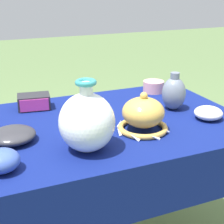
{
  "coord_description": "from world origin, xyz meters",
  "views": [
    {
      "loc": [
        -0.49,
        -1.24,
        1.27
      ],
      "look_at": [
        -0.03,
        -0.14,
        0.81
      ],
      "focal_mm": 55.0,
      "sensor_mm": 36.0,
      "label": 1
    }
  ],
  "objects_px": {
    "bowl_shallow_cobalt": "(2,161)",
    "bowl_shallow_ivory": "(208,113)",
    "bowl_shallow_charcoal": "(13,135)",
    "vase_dome_bell": "(143,116)",
    "mosaic_tile_box": "(34,102)",
    "vase_tall_bulbous": "(87,122)",
    "jar_round_slate": "(174,93)",
    "pot_squat_rose": "(153,86)"
  },
  "relations": [
    {
      "from": "mosaic_tile_box",
      "to": "vase_dome_bell",
      "type": "bearing_deg",
      "value": -41.75
    },
    {
      "from": "bowl_shallow_charcoal",
      "to": "bowl_shallow_cobalt",
      "type": "distance_m",
      "value": 0.21
    },
    {
      "from": "jar_round_slate",
      "to": "bowl_shallow_charcoal",
      "type": "bearing_deg",
      "value": -174.75
    },
    {
      "from": "vase_tall_bulbous",
      "to": "mosaic_tile_box",
      "type": "xyz_separation_m",
      "value": [
        -0.09,
        0.49,
        -0.07
      ]
    },
    {
      "from": "pot_squat_rose",
      "to": "vase_dome_bell",
      "type": "bearing_deg",
      "value": -123.85
    },
    {
      "from": "bowl_shallow_cobalt",
      "to": "jar_round_slate",
      "type": "bearing_deg",
      "value": 18.86
    },
    {
      "from": "vase_tall_bulbous",
      "to": "vase_dome_bell",
      "type": "distance_m",
      "value": 0.27
    },
    {
      "from": "bowl_shallow_charcoal",
      "to": "bowl_shallow_cobalt",
      "type": "relative_size",
      "value": 1.46
    },
    {
      "from": "bowl_shallow_cobalt",
      "to": "bowl_shallow_ivory",
      "type": "bearing_deg",
      "value": 7.04
    },
    {
      "from": "bowl_shallow_cobalt",
      "to": "vase_tall_bulbous",
      "type": "bearing_deg",
      "value": 6.81
    },
    {
      "from": "vase_dome_bell",
      "to": "bowl_shallow_ivory",
      "type": "height_order",
      "value": "vase_dome_bell"
    },
    {
      "from": "jar_round_slate",
      "to": "pot_squat_rose",
      "type": "relative_size",
      "value": 1.57
    },
    {
      "from": "mosaic_tile_box",
      "to": "bowl_shallow_ivory",
      "type": "height_order",
      "value": "mosaic_tile_box"
    },
    {
      "from": "mosaic_tile_box",
      "to": "jar_round_slate",
      "type": "distance_m",
      "value": 0.64
    },
    {
      "from": "pot_squat_rose",
      "to": "bowl_shallow_ivory",
      "type": "bearing_deg",
      "value": -86.42
    },
    {
      "from": "jar_round_slate",
      "to": "pot_squat_rose",
      "type": "height_order",
      "value": "jar_round_slate"
    },
    {
      "from": "bowl_shallow_charcoal",
      "to": "bowl_shallow_ivory",
      "type": "distance_m",
      "value": 0.8
    },
    {
      "from": "vase_tall_bulbous",
      "to": "vase_dome_bell",
      "type": "bearing_deg",
      "value": 15.97
    },
    {
      "from": "vase_dome_bell",
      "to": "bowl_shallow_charcoal",
      "type": "relative_size",
      "value": 1.27
    },
    {
      "from": "vase_dome_bell",
      "to": "jar_round_slate",
      "type": "bearing_deg",
      "value": 33.81
    },
    {
      "from": "vase_dome_bell",
      "to": "vase_tall_bulbous",
      "type": "bearing_deg",
      "value": -164.03
    },
    {
      "from": "mosaic_tile_box",
      "to": "pot_squat_rose",
      "type": "relative_size",
      "value": 1.43
    },
    {
      "from": "mosaic_tile_box",
      "to": "pot_squat_rose",
      "type": "height_order",
      "value": "mosaic_tile_box"
    },
    {
      "from": "vase_dome_bell",
      "to": "jar_round_slate",
      "type": "relative_size",
      "value": 1.21
    },
    {
      "from": "bowl_shallow_charcoal",
      "to": "jar_round_slate",
      "type": "height_order",
      "value": "jar_round_slate"
    },
    {
      "from": "bowl_shallow_charcoal",
      "to": "vase_dome_bell",
      "type": "bearing_deg",
      "value": -10.97
    },
    {
      "from": "bowl_shallow_charcoal",
      "to": "jar_round_slate",
      "type": "relative_size",
      "value": 0.96
    },
    {
      "from": "pot_squat_rose",
      "to": "bowl_shallow_cobalt",
      "type": "bearing_deg",
      "value": -147.3
    },
    {
      "from": "bowl_shallow_ivory",
      "to": "pot_squat_rose",
      "type": "height_order",
      "value": "pot_squat_rose"
    },
    {
      "from": "jar_round_slate",
      "to": "bowl_shallow_ivory",
      "type": "height_order",
      "value": "jar_round_slate"
    },
    {
      "from": "jar_round_slate",
      "to": "vase_dome_bell",
      "type": "bearing_deg",
      "value": -146.19
    },
    {
      "from": "vase_dome_bell",
      "to": "mosaic_tile_box",
      "type": "height_order",
      "value": "vase_dome_bell"
    },
    {
      "from": "vase_tall_bulbous",
      "to": "bowl_shallow_cobalt",
      "type": "bearing_deg",
      "value": -173.19
    },
    {
      "from": "jar_round_slate",
      "to": "bowl_shallow_ivory",
      "type": "xyz_separation_m",
      "value": [
        0.07,
        -0.16,
        -0.05
      ]
    },
    {
      "from": "bowl_shallow_cobalt",
      "to": "pot_squat_rose",
      "type": "bearing_deg",
      "value": 32.7
    },
    {
      "from": "vase_tall_bulbous",
      "to": "pot_squat_rose",
      "type": "xyz_separation_m",
      "value": [
        0.54,
        0.5,
        -0.08
      ]
    },
    {
      "from": "bowl_shallow_ivory",
      "to": "pot_squat_rose",
      "type": "bearing_deg",
      "value": 93.58
    },
    {
      "from": "vase_dome_bell",
      "to": "bowl_shallow_cobalt",
      "type": "relative_size",
      "value": 1.85
    },
    {
      "from": "bowl_shallow_ivory",
      "to": "jar_round_slate",
      "type": "bearing_deg",
      "value": 114.12
    },
    {
      "from": "vase_tall_bulbous",
      "to": "bowl_shallow_ivory",
      "type": "relative_size",
      "value": 2.1
    },
    {
      "from": "vase_tall_bulbous",
      "to": "bowl_shallow_ivory",
      "type": "bearing_deg",
      "value": 7.16
    },
    {
      "from": "vase_tall_bulbous",
      "to": "bowl_shallow_charcoal",
      "type": "height_order",
      "value": "vase_tall_bulbous"
    }
  ]
}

